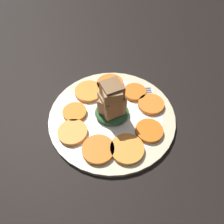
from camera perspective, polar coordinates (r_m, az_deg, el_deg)
table_slab at (r=50.91cm, az=-0.00°, el=-2.16°), size 120.00×120.00×2.00cm
plate at (r=49.69cm, az=-0.00°, el=-1.13°), size 28.47×28.47×1.05cm
carrot_slice_0 at (r=53.68cm, az=-6.08°, el=5.39°), size 6.85×6.85×0.87cm
carrot_slice_1 at (r=50.07cm, az=-9.67°, el=0.29°), size 5.38×5.38×0.87cm
carrot_slice_2 at (r=46.75cm, az=-10.27°, el=-5.21°), size 6.27×6.27×0.87cm
carrot_slice_3 at (r=44.02cm, az=-3.63°, el=-9.71°), size 6.51×6.51×0.87cm
carrot_slice_4 at (r=44.10cm, az=3.97°, el=-9.57°), size 6.82×6.82×0.87cm
carrot_slice_5 at (r=46.86cm, az=9.68°, el=-4.86°), size 5.84×5.84×0.87cm
carrot_slice_6 at (r=51.42cm, az=10.16°, el=2.01°), size 6.04×6.04×0.87cm
carrot_slice_7 at (r=53.48cm, az=5.96°, el=5.19°), size 5.56×5.56×0.87cm
carrot_slice_8 at (r=55.21cm, az=-0.50°, el=7.37°), size 6.64×6.64×0.87cm
center_pile at (r=46.22cm, az=-0.22°, el=2.59°), size 7.60×7.17×9.46cm
fork at (r=53.26cm, az=1.43°, el=4.90°), size 17.83×4.35×0.40cm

